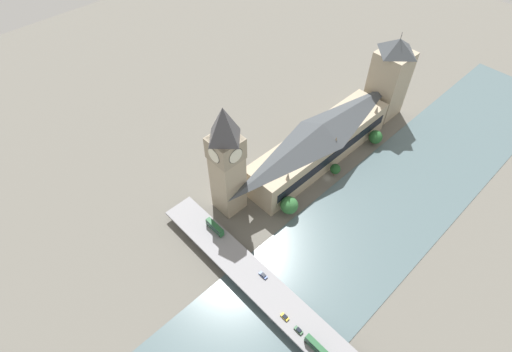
{
  "coord_description": "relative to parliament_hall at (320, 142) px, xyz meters",
  "views": [
    {
      "loc": [
        -82.94,
        136.8,
        173.62
      ],
      "look_at": [
        18.23,
        40.0,
        17.82
      ],
      "focal_mm": 28.0,
      "sensor_mm": 36.0,
      "label": 1
    }
  ],
  "objects": [
    {
      "name": "ground_plane",
      "position": [
        -14.21,
        8.0,
        -13.69
      ],
      "size": [
        600.0,
        600.0,
        0.0
      ],
      "primitive_type": "plane",
      "color": "#605E56"
    },
    {
      "name": "double_decker_bus_mid",
      "position": [
        -73.28,
        88.41,
        -5.26
      ],
      "size": [
        10.72,
        2.55,
        4.7
      ],
      "color": "#235B33",
      "rests_on": "road_bridge"
    },
    {
      "name": "tree_embankment_near",
      "position": [
        -15.55,
        3.42,
        -8.36
      ],
      "size": [
        6.09,
        6.09,
        8.4
      ],
      "color": "brown",
      "rests_on": "ground_plane"
    },
    {
      "name": "clock_tower",
      "position": [
        9.96,
        62.1,
        21.98
      ],
      "size": [
        14.77,
        14.77,
        67.34
      ],
      "color": "tan",
      "rests_on": "ground_plane"
    },
    {
      "name": "river_water",
      "position": [
        -50.47,
        8.0,
        -13.54
      ],
      "size": [
        60.51,
        360.0,
        0.3
      ],
      "primitive_type": "cube",
      "color": "#4C6066",
      "rests_on": "ground_plane"
    },
    {
      "name": "car_northbound_tail",
      "position": [
        -55.71,
        88.09,
        -7.22
      ],
      "size": [
        3.86,
        1.85,
        1.26
      ],
      "color": "gold",
      "rests_on": "road_bridge"
    },
    {
      "name": "tree_embankment_far",
      "position": [
        -16.04,
        -35.51,
        -7.81
      ],
      "size": [
        8.46,
        8.46,
        10.12
      ],
      "color": "brown",
      "rests_on": "ground_plane"
    },
    {
      "name": "car_northbound_mid",
      "position": [
        -35.3,
        81.06,
        -7.22
      ],
      "size": [
        4.4,
        1.74,
        1.26
      ],
      "color": "navy",
      "rests_on": "road_bridge"
    },
    {
      "name": "road_bridge",
      "position": [
        -50.47,
        84.74,
        -8.94
      ],
      "size": [
        153.03,
        15.75,
        5.82
      ],
      "color": "slate",
      "rests_on": "ground_plane"
    },
    {
      "name": "double_decker_bus_lead",
      "position": [
        -0.51,
        80.78,
        -5.17
      ],
      "size": [
        11.44,
        2.62,
        4.9
      ],
      "color": "#235B33",
      "rests_on": "road_bridge"
    },
    {
      "name": "victoria_tower",
      "position": [
        0.05,
        -65.3,
        13.34
      ],
      "size": [
        19.91,
        19.91,
        58.06
      ],
      "color": "tan",
      "rests_on": "ground_plane"
    },
    {
      "name": "parliament_hall",
      "position": [
        0.0,
        0.0,
        0.0
      ],
      "size": [
        22.88,
        102.69,
        27.6
      ],
      "color": "tan",
      "rests_on": "ground_plane"
    },
    {
      "name": "tree_embankment_mid",
      "position": [
        -15.88,
        42.71,
        -7.11
      ],
      "size": [
        9.58,
        9.58,
        11.38
      ],
      "color": "brown",
      "rests_on": "ground_plane"
    },
    {
      "name": "car_southbound_lead",
      "position": [
        -63.65,
        88.08,
        -7.16
      ],
      "size": [
        4.01,
        1.76,
        1.44
      ],
      "color": "#2D5638",
      "rests_on": "road_bridge"
    }
  ]
}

